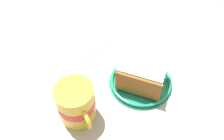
{
  "coord_description": "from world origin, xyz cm",
  "views": [
    {
      "loc": [
        14.43,
        33.13,
        50.18
      ],
      "look_at": [
        1.96,
        -4.4,
        3.0
      ],
      "focal_mm": 37.32,
      "sensor_mm": 36.0,
      "label": 1
    }
  ],
  "objects_px": {
    "small_plate": "(141,83)",
    "teaspoon": "(108,45)",
    "cake_slice": "(142,75)",
    "tea_mug": "(76,103)"
  },
  "relations": [
    {
      "from": "small_plate",
      "to": "teaspoon",
      "type": "relative_size",
      "value": 1.33
    },
    {
      "from": "small_plate",
      "to": "cake_slice",
      "type": "xyz_separation_m",
      "value": [
        0.0,
        0.0,
        0.03
      ]
    },
    {
      "from": "tea_mug",
      "to": "cake_slice",
      "type": "bearing_deg",
      "value": -168.8
    },
    {
      "from": "cake_slice",
      "to": "teaspoon",
      "type": "bearing_deg",
      "value": -77.51
    },
    {
      "from": "cake_slice",
      "to": "teaspoon",
      "type": "distance_m",
      "value": 0.18
    },
    {
      "from": "tea_mug",
      "to": "teaspoon",
      "type": "xyz_separation_m",
      "value": [
        -0.14,
        -0.21,
        -0.05
      ]
    },
    {
      "from": "cake_slice",
      "to": "tea_mug",
      "type": "height_order",
      "value": "tea_mug"
    },
    {
      "from": "cake_slice",
      "to": "teaspoon",
      "type": "relative_size",
      "value": 1.13
    },
    {
      "from": "small_plate",
      "to": "teaspoon",
      "type": "xyz_separation_m",
      "value": [
        0.04,
        -0.17,
        -0.0
      ]
    },
    {
      "from": "tea_mug",
      "to": "teaspoon",
      "type": "height_order",
      "value": "tea_mug"
    }
  ]
}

